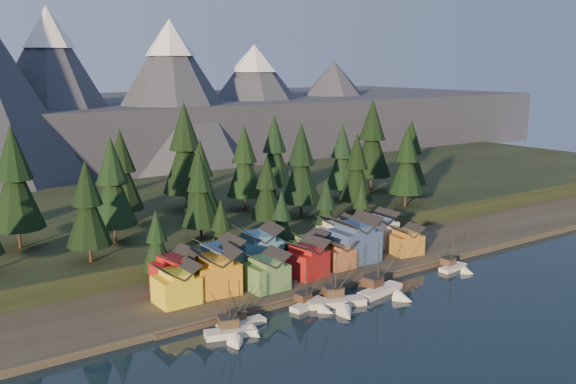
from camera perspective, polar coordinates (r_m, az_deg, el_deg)
ground at (r=128.44m, az=7.95°, el=-10.89°), size 500.00×500.00×0.00m
shore_strip at (r=157.82m, az=-2.07°, el=-6.22°), size 400.00×50.00×1.50m
hillside at (r=199.50m, az=-9.97°, el=-1.96°), size 420.00×100.00×6.00m
dock at (r=139.86m, az=3.28°, el=-8.69°), size 80.00×4.00×1.00m
mountain_ridge at (r=310.40m, az=-20.76°, el=6.51°), size 560.00×190.00×90.00m
boat_0 at (r=117.45m, az=-5.03°, el=-11.82°), size 10.02×10.56×11.60m
boat_1 at (r=121.46m, az=-3.92°, el=-11.24°), size 9.74×10.56×9.96m
boat_2 at (r=130.62m, az=2.20°, el=-9.55°), size 9.40×9.90×9.82m
boat_3 at (r=130.97m, az=4.54°, el=-9.29°), size 12.61×13.01×12.76m
boat_4 at (r=138.85m, az=8.65°, el=-8.16°), size 12.14×12.91×12.63m
boat_6 at (r=158.26m, az=14.74°, el=-6.09°), size 8.32×8.91×9.96m
house_front_0 at (r=130.27m, az=-9.91°, el=-7.94°), size 8.11×7.68×8.04m
house_front_1 at (r=134.45m, az=-6.56°, el=-6.89°), size 10.05×9.72×9.46m
house_front_2 at (r=136.43m, az=-2.00°, el=-6.90°), size 8.10×8.16×7.91m
house_front_3 at (r=144.25m, az=1.67°, el=-5.82°), size 9.24×8.93×8.17m
house_front_4 at (r=150.66m, az=4.46°, el=-5.44°), size 6.62×7.11×6.55m
house_front_5 at (r=155.23m, az=5.90°, el=-4.06°), size 10.86×9.95×11.00m
house_front_6 at (r=163.22m, az=10.42°, el=-4.15°), size 8.08×7.75×7.18m
house_back_0 at (r=136.35m, az=-10.01°, el=-6.85°), size 9.18×8.91×8.92m
house_back_1 at (r=139.85m, az=-6.15°, el=-6.05°), size 8.88×8.99×9.90m
house_back_2 at (r=148.72m, az=-2.67°, el=-4.88°), size 10.87×10.22×10.18m
house_back_3 at (r=153.34m, az=1.85°, el=-4.88°), size 8.10×7.35×7.66m
house_back_4 at (r=161.47m, az=4.40°, el=-3.78°), size 9.80×9.53×9.17m
house_back_5 at (r=168.38m, az=7.97°, el=-3.21°), size 8.35×8.45×9.26m
tree_hill_1 at (r=159.57m, az=-23.12°, el=0.87°), size 12.46×12.46×29.03m
tree_hill_2 at (r=143.68m, az=-17.39°, el=-1.24°), size 9.71×9.71×22.61m
tree_hill_3 at (r=157.63m, az=-15.34°, el=0.60°), size 11.05×11.05×25.74m
tree_hill_4 at (r=174.22m, az=-14.58°, el=1.64°), size 11.06×11.06×25.77m
tree_hill_5 at (r=156.06m, az=-7.82°, el=0.01°), size 9.41×9.41×21.91m
tree_hill_6 at (r=172.67m, az=-7.78°, el=1.29°), size 9.82×9.82×22.87m
tree_hill_7 at (r=163.49m, az=-1.88°, el=0.26°), size 8.59×8.59×20.01m
tree_hill_8 at (r=187.18m, az=-3.89°, el=2.56°), size 10.87×10.87×25.33m
tree_hill_9 at (r=177.53m, az=1.18°, el=2.33°), size 11.42×11.42×26.61m
tree_hill_10 at (r=202.29m, az=-1.21°, el=3.47°), size 11.47×11.47×26.72m
tree_hill_11 at (r=183.93m, az=6.12°, el=1.99°), size 9.92×9.92×23.11m
tree_hill_12 at (r=200.97m, az=4.83°, el=2.99°), size 10.41×10.41×24.25m
tree_hill_13 at (r=194.68m, az=10.50°, el=2.59°), size 10.49×10.49×24.43m
tree_hill_14 at (r=216.77m, az=7.48°, el=4.53°), size 13.31×13.31×31.01m
tree_hill_15 at (r=188.71m, az=-9.14°, el=3.59°), size 13.62×13.62×31.73m
tree_hill_17 at (r=210.07m, az=10.85°, el=3.27°), size 10.65×10.65×24.80m
tree_shore_0 at (r=142.38m, az=-11.59°, el=-4.41°), size 6.90×6.90×16.07m
tree_shore_1 at (r=149.15m, az=-5.96°, el=-3.43°), size 7.07×7.07×16.46m
tree_shore_2 at (r=157.85m, az=-0.57°, el=-2.52°), size 7.11×7.11×16.56m
tree_shore_3 at (r=165.80m, az=3.41°, el=-1.56°), size 7.76×7.76×18.08m
tree_shore_4 at (r=173.70m, az=6.50°, el=-1.50°), size 6.65×6.65×15.49m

